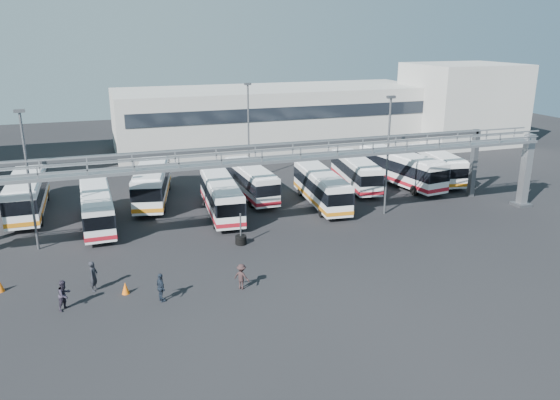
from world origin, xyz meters
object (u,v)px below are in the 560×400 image
object	(u,v)px
light_pole_back	(248,126)
pedestrian_a	(94,276)
bus_5	(251,180)
pedestrian_d	(161,288)
pedestrian_c	(242,277)
cone_right	(125,288)
bus_9	(437,164)
bus_7	(356,171)
pedestrian_b	(64,295)
bus_6	(321,187)
bus_3	(152,181)
light_pole_left	(28,173)
cone_left	(0,285)
bus_1	(27,193)
tire_stack	(241,239)
bus_4	(221,195)
bus_2	(97,207)
bus_8	(401,167)
light_pole_mid	(388,149)

from	to	relation	value
light_pole_back	pedestrian_a	world-z (taller)	light_pole_back
bus_5	pedestrian_d	bearing A→B (deg)	-122.24
pedestrian_c	cone_right	size ratio (longest dim) A/B	2.19
bus_9	pedestrian_a	size ratio (longest dim) A/B	5.38
bus_7	pedestrian_b	distance (m)	32.52
cone_right	bus_5	bearing A→B (deg)	53.04
pedestrian_c	bus_9	bearing A→B (deg)	-99.98
light_pole_back	cone_right	bearing A→B (deg)	-121.69
bus_6	bus_9	size ratio (longest dim) A/B	1.02
bus_3	pedestrian_b	distance (m)	20.91
cone_right	light_pole_back	bearing A→B (deg)	58.31
light_pole_left	cone_left	size ratio (longest dim) A/B	12.74
bus_9	bus_1	bearing A→B (deg)	-173.54
cone_right	tire_stack	bearing A→B (deg)	32.38
bus_4	pedestrian_a	world-z (taller)	bus_4
pedestrian_b	bus_3	bearing A→B (deg)	22.45
bus_2	pedestrian_b	bearing A→B (deg)	-99.82
bus_8	tire_stack	xyz separation A→B (m)	(-19.85, -10.52, -1.48)
bus_8	pedestrian_b	size ratio (longest dim) A/B	6.40
bus_4	pedestrian_c	bearing A→B (deg)	-93.79
light_pole_left	bus_4	size ratio (longest dim) A/B	0.97
bus_9	tire_stack	size ratio (longest dim) A/B	4.26
light_pole_back	bus_7	world-z (taller)	light_pole_back
bus_8	cone_right	xyz separation A→B (m)	(-28.57, -16.05, -1.52)
bus_5	bus_7	xyz separation A→B (m)	(11.05, -0.09, 0.01)
bus_3	bus_6	distance (m)	15.69
light_pole_left	bus_3	bearing A→B (deg)	45.01
bus_9	light_pole_back	bearing A→B (deg)	169.42
bus_2	cone_left	world-z (taller)	bus_2
bus_4	bus_6	bearing A→B (deg)	3.06
bus_6	pedestrian_b	bearing A→B (deg)	-143.11
bus_1	pedestrian_d	size ratio (longest dim) A/B	6.43
bus_3	bus_4	bearing A→B (deg)	-38.18
bus_6	cone_left	size ratio (longest dim) A/B	13.11
bus_9	bus_7	bearing A→B (deg)	-172.53
bus_1	bus_2	size ratio (longest dim) A/B	1.13
bus_7	pedestrian_d	xyz separation A→B (m)	(-21.88, -18.61, -0.82)
light_pole_mid	pedestrian_c	bearing A→B (deg)	-147.28
light_pole_back	bus_5	xyz separation A→B (m)	(-1.65, -6.39, -4.03)
light_pole_back	bus_6	xyz separation A→B (m)	(3.76, -10.86, -3.99)
light_pole_left	bus_4	world-z (taller)	light_pole_left
light_pole_back	tire_stack	distance (m)	19.48
light_pole_mid	cone_left	world-z (taller)	light_pole_mid
bus_9	cone_left	distance (m)	42.89
bus_5	bus_1	bearing A→B (deg)	173.56
bus_5	pedestrian_d	xyz separation A→B (m)	(-10.84, -18.70, -0.81)
bus_8	pedestrian_a	xyz separation A→B (m)	(-30.33, -14.97, -0.93)
bus_5	light_pole_left	bearing A→B (deg)	-159.60
light_pole_mid	tire_stack	size ratio (longest dim) A/B	4.21
pedestrian_b	pedestrian_c	xyz separation A→B (m)	(10.24, -0.74, -0.08)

